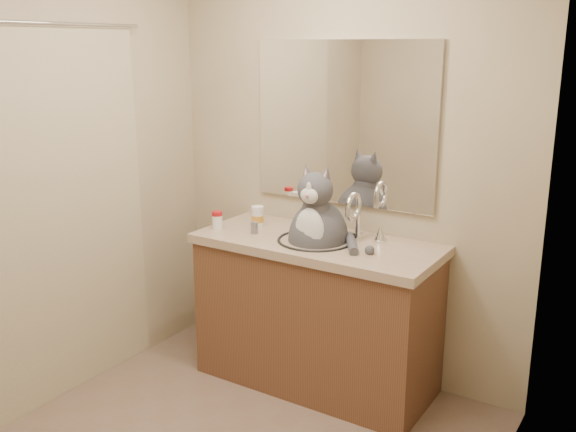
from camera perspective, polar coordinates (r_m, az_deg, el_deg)
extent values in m
cube|color=tan|center=(3.64, 4.97, 4.30)|extent=(2.20, 0.01, 2.40)
cube|color=tan|center=(3.42, -22.18, 2.55)|extent=(0.01, 2.50, 2.40)
cube|color=tan|center=(2.11, 15.92, -4.16)|extent=(0.01, 2.50, 2.40)
cube|color=brown|center=(3.64, 2.55, -8.91)|extent=(1.30, 0.55, 0.80)
cube|color=tan|center=(3.49, 2.63, -2.51)|extent=(1.34, 0.59, 0.05)
torus|color=black|center=(3.46, 2.47, -2.17)|extent=(0.42, 0.42, 0.02)
ellipsoid|color=white|center=(3.48, 2.45, -3.38)|extent=(0.40, 0.40, 0.15)
cylinder|color=silver|center=(3.50, 6.29, -0.37)|extent=(0.03, 0.03, 0.18)
torus|color=silver|center=(3.42, 5.85, 0.84)|extent=(0.03, 0.16, 0.16)
cone|color=silver|center=(3.46, 8.19, -1.47)|extent=(0.06, 0.06, 0.08)
cube|color=white|center=(3.59, 4.91, 8.18)|extent=(1.10, 0.02, 0.90)
cube|color=#C6B695|center=(3.48, -20.00, -0.44)|extent=(0.01, 1.20, 1.90)
cylinder|color=silver|center=(3.37, -21.51, 15.66)|extent=(0.02, 1.30, 0.02)
ellipsoid|color=#434347|center=(3.47, 2.71, -2.08)|extent=(0.36, 0.38, 0.43)
ellipsoid|color=silver|center=(3.35, 1.94, -1.53)|extent=(0.18, 0.12, 0.27)
ellipsoid|color=#434347|center=(3.36, 2.43, 2.35)|extent=(0.21, 0.19, 0.19)
ellipsoid|color=silver|center=(3.29, 1.90, 1.81)|extent=(0.11, 0.06, 0.08)
sphere|color=#D88C8C|center=(3.26, 1.69, 1.83)|extent=(0.02, 0.02, 0.02)
cone|color=#434347|center=(3.37, 1.69, 3.94)|extent=(0.09, 0.07, 0.09)
cone|color=#434347|center=(3.33, 3.41, 3.78)|extent=(0.09, 0.07, 0.09)
cylinder|color=#434347|center=(3.36, 5.68, -2.46)|extent=(0.19, 0.27, 0.05)
cylinder|color=white|center=(3.69, -6.30, -0.55)|extent=(0.07, 0.07, 0.08)
cylinder|color=#AC1219|center=(3.68, -6.32, 0.22)|extent=(0.07, 0.07, 0.02)
cylinder|color=white|center=(3.71, -2.71, -0.23)|extent=(0.08, 0.08, 0.10)
cylinder|color=orange|center=(3.71, -2.71, -0.23)|extent=(0.08, 0.08, 0.04)
cylinder|color=white|center=(3.70, -2.72, 0.68)|extent=(0.08, 0.08, 0.02)
cylinder|color=gray|center=(3.58, -3.01, -1.06)|extent=(0.04, 0.04, 0.07)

